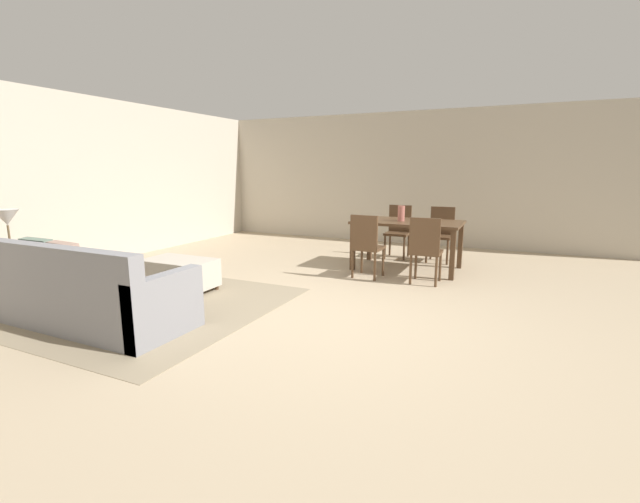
{
  "coord_description": "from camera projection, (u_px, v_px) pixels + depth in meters",
  "views": [
    {
      "loc": [
        1.89,
        -3.94,
        1.56
      ],
      "look_at": [
        -0.31,
        0.75,
        0.55
      ],
      "focal_mm": 24.06,
      "sensor_mm": 36.0,
      "label": 1
    }
  ],
  "objects": [
    {
      "name": "ground_plane",
      "position": [
        316.0,
        316.0,
        4.59
      ],
      "size": [
        10.8,
        10.8,
        0.0
      ],
      "primitive_type": "plane",
      "color": "tan"
    },
    {
      "name": "wall_back",
      "position": [
        421.0,
        179.0,
        8.78
      ],
      "size": [
        9.0,
        0.12,
        2.7
      ],
      "primitive_type": "cube",
      "color": "#BCB2A0",
      "rests_on": "ground_plane"
    },
    {
      "name": "wall_left",
      "position": [
        69.0,
        182.0,
        6.65
      ],
      "size": [
        0.12,
        11.0,
        2.7
      ],
      "primitive_type": "cube",
      "color": "#BCB2A0",
      "rests_on": "ground_plane"
    },
    {
      "name": "area_rug",
      "position": [
        142.0,
        304.0,
        4.99
      ],
      "size": [
        3.0,
        2.8,
        0.01
      ],
      "primitive_type": "cube",
      "color": "gray",
      "rests_on": "ground_plane"
    },
    {
      "name": "couch",
      "position": [
        85.0,
        295.0,
        4.32
      ],
      "size": [
        2.2,
        0.86,
        0.86
      ],
      "color": "gray",
      "rests_on": "ground_plane"
    },
    {
      "name": "ottoman_table",
      "position": [
        180.0,
        273.0,
        5.52
      ],
      "size": [
        0.9,
        0.56,
        0.41
      ],
      "color": "#B7AD9E",
      "rests_on": "ground_plane"
    },
    {
      "name": "side_table",
      "position": [
        13.0,
        265.0,
        4.99
      ],
      "size": [
        0.4,
        0.4,
        0.57
      ],
      "color": "brown",
      "rests_on": "ground_plane"
    },
    {
      "name": "table_lamp",
      "position": [
        7.0,
        219.0,
        4.89
      ],
      "size": [
        0.26,
        0.26,
        0.53
      ],
      "color": "brown",
      "rests_on": "side_table"
    },
    {
      "name": "dining_table",
      "position": [
        408.0,
        227.0,
        6.64
      ],
      "size": [
        1.62,
        0.94,
        0.76
      ],
      "color": "#513823",
      "rests_on": "ground_plane"
    },
    {
      "name": "dining_chair_near_left",
      "position": [
        366.0,
        243.0,
        6.09
      ],
      "size": [
        0.42,
        0.42,
        0.92
      ],
      "color": "#513823",
      "rests_on": "ground_plane"
    },
    {
      "name": "dining_chair_near_right",
      "position": [
        425.0,
        247.0,
        5.77
      ],
      "size": [
        0.41,
        0.41,
        0.92
      ],
      "color": "#513823",
      "rests_on": "ground_plane"
    },
    {
      "name": "dining_chair_far_left",
      "position": [
        399.0,
        228.0,
        7.59
      ],
      "size": [
        0.41,
        0.41,
        0.92
      ],
      "color": "#513823",
      "rests_on": "ground_plane"
    },
    {
      "name": "dining_chair_far_right",
      "position": [
        441.0,
        231.0,
        7.25
      ],
      "size": [
        0.41,
        0.41,
        0.92
      ],
      "color": "#513823",
      "rests_on": "ground_plane"
    },
    {
      "name": "vase_centerpiece",
      "position": [
        401.0,
        213.0,
        6.6
      ],
      "size": [
        0.11,
        0.11,
        0.23
      ],
      "primitive_type": "cylinder",
      "color": "#B26659",
      "rests_on": "dining_table"
    }
  ]
}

